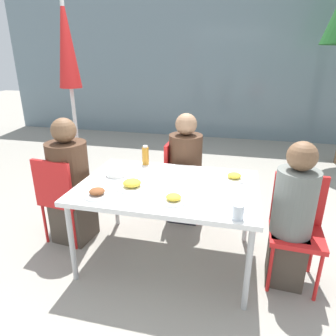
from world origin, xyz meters
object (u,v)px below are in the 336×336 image
chair_left (62,194)px  person_far (185,171)px  person_left (70,185)px  chair_right (297,221)px  closed_umbrella (68,60)px  drinking_cup (238,212)px  salad_bowl (117,172)px  person_right (292,219)px  chair_far (179,173)px  bottle (145,156)px

chair_left → person_far: (1.06, 0.73, 0.05)m
person_left → chair_right: bearing=3.6°
closed_umbrella → drinking_cup: size_ratio=23.16×
chair_left → person_left: size_ratio=0.71×
drinking_cup → chair_right: bearing=44.1°
person_left → drinking_cup: 1.68m
salad_bowl → chair_left: bearing=-172.7°
person_right → chair_far: (-1.06, 0.87, -0.05)m
person_left → chair_left: bearing=-122.0°
person_right → person_far: person_far is taller
chair_right → person_left: bearing=0.9°
salad_bowl → chair_right: bearing=-3.2°
drinking_cup → person_right: bearing=42.3°
person_far → chair_left: bearing=-54.8°
closed_umbrella → person_right: bearing=-22.7°
drinking_cup → salad_bowl: drinking_cup is taller
chair_left → chair_far: 1.25m
person_far → person_right: bearing=50.9°
person_left → drinking_cup: bearing=-12.9°
person_left → drinking_cup: (1.57, -0.54, 0.21)m
closed_umbrella → drinking_cup: 2.54m
person_right → bottle: (-1.33, 0.50, 0.25)m
salad_bowl → chair_far: bearing=58.6°
chair_left → chair_far: bearing=44.5°
person_far → person_left: bearing=-56.2°
bottle → chair_right: bearing=-17.0°
chair_right → bottle: size_ratio=4.55×
salad_bowl → bottle: bearing=63.6°
person_right → salad_bowl: person_right is taller
person_right → person_left: bearing=-1.3°
chair_left → person_right: bearing=3.5°
person_left → person_far: person_left is taller
chair_left → bottle: bottle is taller
chair_right → person_right: size_ratio=0.74×
chair_right → chair_far: (-1.12, 0.79, 0.00)m
person_right → chair_far: size_ratio=1.35×
closed_umbrella → person_left: bearing=-65.9°
chair_far → closed_umbrella: (-1.29, 0.11, 1.18)m
person_left → person_far: size_ratio=1.03×
chair_right → closed_umbrella: size_ratio=0.36×
person_left → bottle: bearing=32.9°
person_far → salad_bowl: person_far is taller
person_right → person_far: bearing=-36.4°
drinking_cup → salad_bowl: bearing=153.5°
chair_far → bottle: bearing=-34.7°
closed_umbrella → chair_left: bearing=-71.0°
person_far → drinking_cup: bearing=26.2°
person_right → salad_bowl: 1.52m
closed_umbrella → salad_bowl: (0.86, -0.82, -0.94)m
chair_left → person_far: bearing=40.5°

